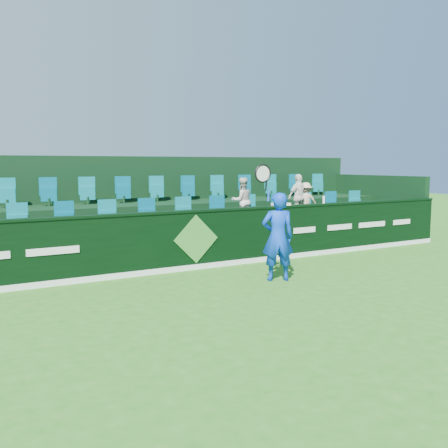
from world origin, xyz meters
TOP-DOWN VIEW (x-y plane):
  - ground at (0.00, 0.00)m, footprint 60.00×60.00m
  - sponsor_hoarding at (0.00, 4.00)m, footprint 16.00×0.25m
  - stand_tier_front at (0.00, 5.10)m, footprint 16.00×2.00m
  - stand_tier_back at (0.00, 7.00)m, footprint 16.00×1.80m
  - stand_rear at (0.00, 7.44)m, footprint 16.00×4.10m
  - seat_row_front at (0.00, 5.50)m, footprint 13.50×0.50m
  - seat_row_back at (0.00, 7.30)m, footprint 13.50×0.50m
  - tennis_player at (0.98, 2.13)m, footprint 1.04×0.65m
  - spectator_left at (1.98, 5.12)m, footprint 0.65×0.54m
  - spectator_middle at (3.87, 5.12)m, footprint 0.78×0.38m
  - spectator_right at (4.12, 5.12)m, footprint 0.78×0.64m
  - towel at (2.43, 4.00)m, footprint 0.42×0.27m
  - drinks_bottle at (3.81, 4.00)m, footprint 0.06×0.06m

SIDE VIEW (x-z plane):
  - ground at x=0.00m, z-range 0.00..0.00m
  - stand_tier_front at x=0.00m, z-range 0.00..0.80m
  - stand_tier_back at x=0.00m, z-range 0.00..1.30m
  - sponsor_hoarding at x=0.00m, z-range 0.00..1.35m
  - tennis_player at x=0.98m, z-range -0.28..2.12m
  - seat_row_front at x=0.00m, z-range 0.80..1.40m
  - stand_rear at x=0.00m, z-range -0.08..2.52m
  - spectator_right at x=4.12m, z-range 0.80..1.86m
  - towel at x=2.43m, z-range 1.35..1.41m
  - spectator_left at x=1.98m, z-range 0.80..2.03m
  - spectator_middle at x=3.87m, z-range 0.80..2.09m
  - drinks_bottle at x=3.81m, z-range 1.35..1.55m
  - seat_row_back at x=0.00m, z-range 1.30..1.90m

